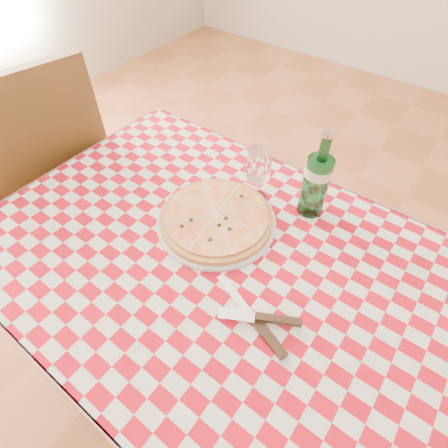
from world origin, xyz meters
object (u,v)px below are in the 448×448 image
object	(u,v)px
dining_table	(217,276)
pizza_plate	(216,218)
wine_glass	(258,176)
chair_far	(45,173)
water_bottle	(318,175)

from	to	relation	value
dining_table	pizza_plate	distance (m)	0.17
wine_glass	chair_far	bearing A→B (deg)	-163.71
dining_table	chair_far	bearing A→B (deg)	179.68
dining_table	water_bottle	xyz separation A→B (m)	(0.12, 0.30, 0.23)
water_bottle	wine_glass	world-z (taller)	water_bottle
dining_table	wine_glass	world-z (taller)	wine_glass
dining_table	chair_far	world-z (taller)	chair_far
dining_table	water_bottle	world-z (taller)	water_bottle
water_bottle	wine_glass	size ratio (longest dim) A/B	1.55
dining_table	wine_glass	xyz separation A→B (m)	(-0.04, 0.25, 0.19)
wine_glass	water_bottle	bearing A→B (deg)	18.33
chair_far	wine_glass	bearing A→B (deg)	-152.61
chair_far	water_bottle	world-z (taller)	chair_far
pizza_plate	chair_far	bearing A→B (deg)	-173.71
wine_glass	dining_table	bearing A→B (deg)	-81.20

